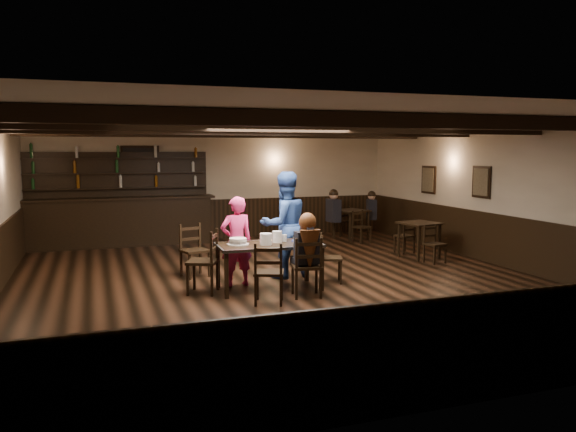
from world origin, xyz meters
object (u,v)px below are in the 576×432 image
object	(u,v)px
woman_pink	(236,242)
man_blue	(284,225)
chair_near_right	(308,263)
chair_near_left	(269,269)
cake	(238,242)
bar_counter	(119,215)
dining_table	(269,248)

from	to	relation	value
woman_pink	man_blue	distance (m)	1.04
chair_near_right	man_blue	bearing A→B (deg)	85.11
woman_pink	chair_near_left	bearing A→B (deg)	91.85
chair_near_right	cake	xyz separation A→B (m)	(-0.89, 0.77, 0.25)
chair_near_left	chair_near_right	distance (m)	0.70
chair_near_left	bar_counter	distance (m)	6.31
dining_table	bar_counter	xyz separation A→B (m)	(-2.08, 5.17, 0.05)
man_blue	cake	world-z (taller)	man_blue
woman_pink	cake	world-z (taller)	woman_pink
woman_pink	bar_counter	distance (m)	5.04
man_blue	bar_counter	bearing A→B (deg)	-67.99
man_blue	cake	distance (m)	1.23
dining_table	woman_pink	size ratio (longest dim) A/B	1.13
chair_near_left	woman_pink	xyz separation A→B (m)	(-0.16, 1.28, 0.21)
chair_near_left	man_blue	world-z (taller)	man_blue
chair_near_right	bar_counter	bearing A→B (deg)	112.88
chair_near_left	man_blue	size ratio (longest dim) A/B	0.49
chair_near_left	cake	xyz separation A→B (m)	(-0.22, 0.94, 0.26)
man_blue	cake	size ratio (longest dim) A/B	5.46
chair_near_left	bar_counter	size ratio (longest dim) A/B	0.21
bar_counter	man_blue	bearing A→B (deg)	-59.53
dining_table	chair_near_right	bearing A→B (deg)	-60.43
chair_near_left	man_blue	xyz separation A→B (m)	(0.80, 1.62, 0.40)
chair_near_right	man_blue	world-z (taller)	man_blue
man_blue	bar_counter	size ratio (longest dim) A/B	0.43
chair_near_right	dining_table	bearing A→B (deg)	119.57
dining_table	woman_pink	world-z (taller)	woman_pink
dining_table	chair_near_left	distance (m)	0.92
dining_table	man_blue	distance (m)	0.95
chair_near_right	bar_counter	xyz separation A→B (m)	(-2.48, 5.87, 0.18)
chair_near_right	cake	size ratio (longest dim) A/B	2.74
man_blue	cake	bearing A→B (deg)	25.29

